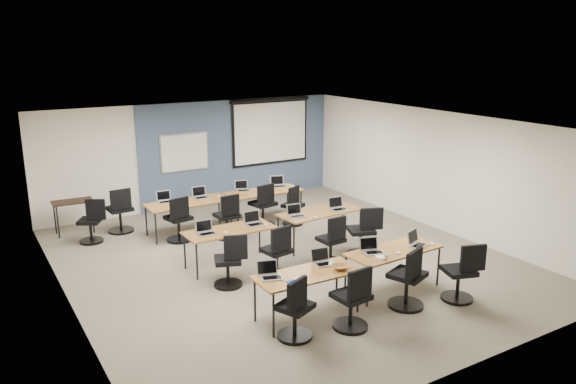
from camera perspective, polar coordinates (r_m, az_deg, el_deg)
floor at (r=11.16m, az=-0.37°, el=-6.90°), size 8.00×9.00×0.02m
ceiling at (r=10.45m, az=-0.39°, el=6.97°), size 8.00×9.00×0.02m
wall_back at (r=14.67m, az=-9.46°, el=3.76°), size 8.00×0.04×2.70m
wall_front at (r=7.44m, az=17.89°, el=-7.98°), size 8.00×0.04×2.70m
wall_left at (r=9.41m, az=-21.81°, el=-3.49°), size 0.04×9.00×2.70m
wall_right at (r=13.17m, az=14.74°, el=2.18°), size 0.04×9.00×2.70m
blue_accent_panel at (r=15.14m, az=-5.02°, el=4.25°), size 5.50×0.04×2.70m
whiteboard at (r=14.48m, az=-10.47°, el=3.97°), size 1.28×0.03×0.98m
projector_screen at (r=15.43m, az=-1.78°, el=6.53°), size 2.40×0.10×1.82m
training_table_front_left at (r=8.72m, az=2.00°, el=-8.55°), size 1.66×0.69×0.73m
training_table_front_right at (r=9.81m, az=10.67°, el=-6.05°), size 1.70×0.71×0.73m
training_table_mid_left at (r=10.71m, az=-5.95°, el=-4.04°), size 1.72×0.72×0.73m
training_table_mid_right at (r=11.78m, az=3.25°, el=-2.19°), size 1.79×0.74×0.73m
training_table_back_left at (r=12.64m, az=-10.07°, el=-1.18°), size 1.87×0.78×0.73m
training_table_back_right at (r=13.36m, az=-2.47°, el=-0.09°), size 1.82×0.76×0.73m
laptop_0 at (r=8.53m, az=-1.88°, el=-8.27°), size 0.32×0.28×0.25m
mouse_0 at (r=8.46m, az=0.82°, el=-8.83°), size 0.09×0.11×0.03m
task_chair_0 at (r=8.20m, az=0.75°, el=-12.23°), size 0.54×0.51×0.99m
laptop_1 at (r=9.04m, az=3.56°, el=-6.92°), size 0.32×0.27×0.24m
mouse_1 at (r=8.99m, az=5.61°, el=-7.42°), size 0.08×0.11×0.04m
task_chair_1 at (r=8.52m, az=6.60°, el=-11.15°), size 0.54×0.54×1.02m
laptop_2 at (r=9.59m, az=8.49°, el=-5.74°), size 0.32×0.28×0.25m
mouse_2 at (r=9.63m, az=11.07°, el=-6.08°), size 0.09×0.12×0.04m
task_chair_2 at (r=9.28m, az=12.11°, el=-8.99°), size 0.61×0.58×1.05m
laptop_3 at (r=10.06m, az=12.91°, el=-4.95°), size 0.34×0.29×0.26m
mouse_3 at (r=10.19m, az=14.44°, el=-5.10°), size 0.08×0.10×0.03m
task_chair_3 at (r=9.77m, az=17.23°, el=-8.24°), size 0.55×0.54×1.01m
laptop_4 at (r=10.49m, az=-8.36°, el=-3.90°), size 0.32×0.27×0.25m
mouse_4 at (r=10.50m, az=-6.34°, el=-4.10°), size 0.08×0.11×0.03m
task_chair_4 at (r=9.90m, az=-5.92°, el=-7.38°), size 0.53×0.50×0.99m
laptop_5 at (r=10.92m, az=-3.49°, el=-2.99°), size 0.34×0.29×0.26m
mouse_5 at (r=10.89m, az=-2.27°, el=-3.31°), size 0.07×0.10×0.03m
task_chair_5 at (r=10.22m, az=-1.05°, el=-6.50°), size 0.53×0.53×1.01m
laptop_6 at (r=11.41m, az=0.82°, el=-2.18°), size 0.32×0.27×0.24m
mouse_6 at (r=11.35m, az=2.77°, el=-2.54°), size 0.08×0.11×0.04m
task_chair_6 at (r=10.86m, az=4.51°, el=-5.28°), size 0.50×0.50×0.98m
laptop_7 at (r=11.91m, az=5.09°, el=-1.47°), size 0.34×0.29×0.26m
mouse_7 at (r=11.84m, az=6.02°, el=-1.86°), size 0.08×0.11×0.04m
task_chair_7 at (r=11.29m, az=7.66°, el=-4.43°), size 0.59×0.56×1.04m
laptop_8 at (r=12.72m, az=-12.40°, el=-0.72°), size 0.32×0.27×0.24m
mouse_8 at (r=12.57m, az=-11.35°, el=-1.09°), size 0.08×0.10×0.03m
task_chair_8 at (r=12.23m, az=-11.02°, el=-3.09°), size 0.54×0.54×1.02m
laptop_9 at (r=12.91m, az=-8.88°, el=-0.31°), size 0.33×0.28×0.25m
mouse_9 at (r=12.96m, az=-7.04°, el=-0.41°), size 0.09×0.11×0.03m
task_chair_9 at (r=12.28m, az=-6.14°, el=-2.84°), size 0.53×0.53×1.01m
laptop_10 at (r=13.42m, az=-4.63°, el=0.40°), size 0.31×0.26×0.24m
mouse_10 at (r=13.31m, az=-2.83°, el=0.10°), size 0.06×0.09×0.03m
task_chair_10 at (r=12.96m, az=-2.49°, el=-1.71°), size 0.57×0.57×1.05m
laptop_11 at (r=13.76m, az=-0.94°, el=0.84°), size 0.34×0.29×0.26m
mouse_11 at (r=13.74m, az=0.51°, el=0.60°), size 0.08×0.10×0.03m
task_chair_11 at (r=13.10m, az=0.53°, el=-1.70°), size 0.51×0.48×0.96m
blue_mousepad at (r=8.37m, az=0.82°, el=-9.18°), size 0.27×0.23×0.01m
snack_bowl at (r=8.87m, az=5.33°, el=-7.58°), size 0.40×0.40×0.07m
snack_plate at (r=9.44m, az=9.48°, el=-6.48°), size 0.25×0.25×0.01m
coffee_cup at (r=9.34m, az=9.90°, el=-6.48°), size 0.09×0.09×0.07m
utility_table at (r=13.36m, az=-21.03°, el=-1.27°), size 0.86×0.48×0.75m
spare_chair_a at (r=13.13m, az=-16.65°, el=-2.15°), size 0.57×0.57×1.04m
spare_chair_b at (r=12.66m, az=-19.29°, el=-3.14°), size 0.55×0.50×0.98m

